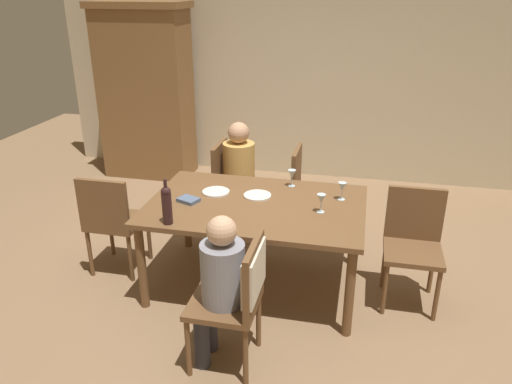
# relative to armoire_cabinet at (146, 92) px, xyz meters

# --- Properties ---
(ground_plane) EXTENTS (10.00, 10.00, 0.00)m
(ground_plane) POSITION_rel_armoire_cabinet_xyz_m (1.96, -2.32, -1.10)
(ground_plane) COLOR #846647
(rear_room_partition) EXTENTS (6.40, 0.12, 2.70)m
(rear_room_partition) POSITION_rel_armoire_cabinet_xyz_m (1.96, 0.45, 0.25)
(rear_room_partition) COLOR beige
(rear_room_partition) RESTS_ON ground_plane
(armoire_cabinet) EXTENTS (1.18, 0.62, 2.18)m
(armoire_cabinet) POSITION_rel_armoire_cabinet_xyz_m (0.00, 0.00, 0.00)
(armoire_cabinet) COLOR brown
(armoire_cabinet) RESTS_ON ground_plane
(dining_table) EXTENTS (1.72, 1.15, 0.75)m
(dining_table) POSITION_rel_armoire_cabinet_xyz_m (1.96, -2.32, -0.42)
(dining_table) COLOR brown
(dining_table) RESTS_ON ground_plane
(chair_far_left) EXTENTS (0.44, 0.44, 0.92)m
(chair_far_left) POSITION_rel_armoire_cabinet_xyz_m (1.49, -1.37, -0.56)
(chair_far_left) COLOR brown
(chair_far_left) RESTS_ON ground_plane
(chair_near) EXTENTS (0.46, 0.44, 0.92)m
(chair_near) POSITION_rel_armoire_cabinet_xyz_m (2.09, -3.28, -0.50)
(chair_near) COLOR brown
(chair_near) RESTS_ON ground_plane
(chair_far_right) EXTENTS (0.44, 0.44, 0.92)m
(chair_far_right) POSITION_rel_armoire_cabinet_xyz_m (2.26, -1.37, -0.56)
(chair_far_right) COLOR brown
(chair_far_right) RESTS_ON ground_plane
(chair_left_end) EXTENTS (0.44, 0.44, 0.92)m
(chair_left_end) POSITION_rel_armoire_cabinet_xyz_m (0.72, -2.41, -0.56)
(chair_left_end) COLOR brown
(chair_left_end) RESTS_ON ground_plane
(chair_right_end) EXTENTS (0.44, 0.44, 0.92)m
(chair_right_end) POSITION_rel_armoire_cabinet_xyz_m (3.20, -2.24, -0.56)
(chair_right_end) COLOR brown
(chair_right_end) RESTS_ON ground_plane
(person_woman_host) EXTENTS (0.36, 0.31, 1.15)m
(person_woman_host) POSITION_rel_armoire_cabinet_xyz_m (1.60, -1.37, -0.44)
(person_woman_host) COLOR #33333D
(person_woman_host) RESTS_ON ground_plane
(person_man_bearded) EXTENTS (0.33, 0.28, 1.08)m
(person_man_bearded) POSITION_rel_armoire_cabinet_xyz_m (1.94, -3.28, -0.47)
(person_man_bearded) COLOR #33333D
(person_man_bearded) RESTS_ON ground_plane
(wine_bottle_tall_green) EXTENTS (0.07, 0.07, 0.35)m
(wine_bottle_tall_green) POSITION_rel_armoire_cabinet_xyz_m (1.41, -2.81, -0.19)
(wine_bottle_tall_green) COLOR black
(wine_bottle_tall_green) RESTS_ON dining_table
(wine_glass_near_left) EXTENTS (0.07, 0.07, 0.15)m
(wine_glass_near_left) POSITION_rel_armoire_cabinet_xyz_m (2.18, -1.90, -0.24)
(wine_glass_near_left) COLOR silver
(wine_glass_near_left) RESTS_ON dining_table
(wine_glass_centre) EXTENTS (0.07, 0.07, 0.15)m
(wine_glass_centre) POSITION_rel_armoire_cabinet_xyz_m (2.48, -2.37, -0.24)
(wine_glass_centre) COLOR silver
(wine_glass_centre) RESTS_ON dining_table
(wine_glass_near_right) EXTENTS (0.07, 0.07, 0.15)m
(wine_glass_near_right) POSITION_rel_armoire_cabinet_xyz_m (2.62, -2.09, -0.24)
(wine_glass_near_right) COLOR silver
(wine_glass_near_right) RESTS_ON dining_table
(dinner_plate_host) EXTENTS (0.23, 0.23, 0.01)m
(dinner_plate_host) POSITION_rel_armoire_cabinet_xyz_m (1.58, -2.18, -0.34)
(dinner_plate_host) COLOR silver
(dinner_plate_host) RESTS_ON dining_table
(dinner_plate_guest_left) EXTENTS (0.23, 0.23, 0.01)m
(dinner_plate_guest_left) POSITION_rel_armoire_cabinet_xyz_m (1.94, -2.18, -0.34)
(dinner_plate_guest_left) COLOR silver
(dinner_plate_guest_left) RESTS_ON dining_table
(folded_napkin) EXTENTS (0.19, 0.17, 0.03)m
(folded_napkin) POSITION_rel_armoire_cabinet_xyz_m (1.42, -2.41, -0.33)
(folded_napkin) COLOR #4C5B75
(folded_napkin) RESTS_ON dining_table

